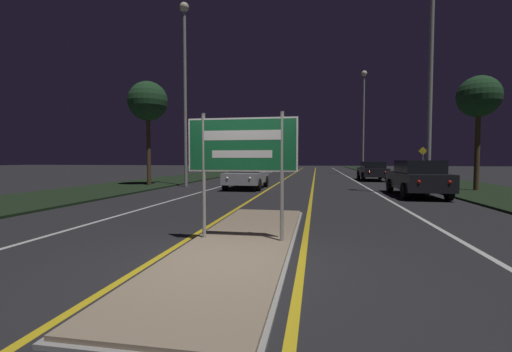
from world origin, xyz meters
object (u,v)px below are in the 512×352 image
object	(u,v)px
warning_sign	(423,160)
car_receding_1	(372,170)
car_receding_0	(417,177)
car_approaching_0	(247,176)
streetlight_right_near	(431,51)
streetlight_left_near	(185,70)
highway_sign	(242,150)
streetlight_right_far	(364,106)

from	to	relation	value
warning_sign	car_receding_1	bearing A→B (deg)	174.15
car_receding_0	car_approaching_0	distance (m)	8.47
streetlight_right_near	car_receding_0	size ratio (longest dim) A/B	2.11
car_receding_1	car_approaching_0	world-z (taller)	car_receding_1
car_approaching_0	warning_sign	distance (m)	14.15
streetlight_left_near	car_receding_0	xyz separation A→B (m)	(11.92, -3.16, -5.96)
highway_sign	streetlight_right_far	distance (m)	32.09
highway_sign	car_receding_0	size ratio (longest dim) A/B	0.51
car_receding_0	car_receding_1	bearing A→B (deg)	90.88
car_approaching_0	streetlight_left_near	bearing A→B (deg)	169.49
warning_sign	car_approaching_0	bearing A→B (deg)	-143.79
streetlight_left_near	car_receding_1	size ratio (longest dim) A/B	2.34
highway_sign	warning_sign	distance (m)	22.33
car_receding_1	warning_sign	world-z (taller)	warning_sign
car_receding_1	streetlight_left_near	bearing A→B (deg)	-145.77
highway_sign	streetlight_right_far	bearing A→B (deg)	78.78
streetlight_left_near	car_approaching_0	size ratio (longest dim) A/B	2.59
streetlight_right_near	streetlight_right_far	xyz separation A→B (m)	(-0.07, 21.18, 0.90)
streetlight_left_near	streetlight_right_near	distance (m)	12.79
car_receding_1	car_approaching_0	xyz separation A→B (m)	(-7.93, -8.70, -0.05)
car_receding_0	car_receding_1	world-z (taller)	car_receding_0
streetlight_right_near	car_approaching_0	size ratio (longest dim) A/B	2.40
streetlight_left_near	car_approaching_0	bearing A→B (deg)	-10.51
highway_sign	streetlight_right_near	size ratio (longest dim) A/B	0.24
streetlight_right_far	car_approaching_0	world-z (taller)	streetlight_right_far
streetlight_left_near	streetlight_right_near	size ratio (longest dim) A/B	1.08
highway_sign	car_receding_1	distance (m)	21.54
car_receding_0	streetlight_right_near	bearing A→B (deg)	22.25
warning_sign	car_receding_0	bearing A→B (deg)	-106.96
streetlight_left_near	streetlight_right_far	size ratio (longest dim) A/B	0.98
car_approaching_0	car_receding_1	bearing A→B (deg)	47.64
car_receding_0	car_receding_1	xyz separation A→B (m)	(-0.17, 11.16, -0.05)
streetlight_left_near	streetlight_right_far	bearing A→B (deg)	55.86
streetlight_right_near	car_approaching_0	world-z (taller)	streetlight_right_near
streetlight_right_near	car_receding_1	xyz separation A→B (m)	(-0.68, 10.95, -5.52)
highway_sign	streetlight_right_far	xyz separation A→B (m)	(6.15, 31.02, 5.40)
streetlight_left_near	highway_sign	bearing A→B (deg)	-64.13
highway_sign	streetlight_right_far	world-z (taller)	streetlight_right_far
highway_sign	car_receding_1	size ratio (longest dim) A/B	0.53
car_receding_1	highway_sign	bearing A→B (deg)	-104.93
streetlight_right_near	warning_sign	xyz separation A→B (m)	(2.78, 10.59, -4.74)
car_receding_1	streetlight_right_near	bearing A→B (deg)	-86.44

